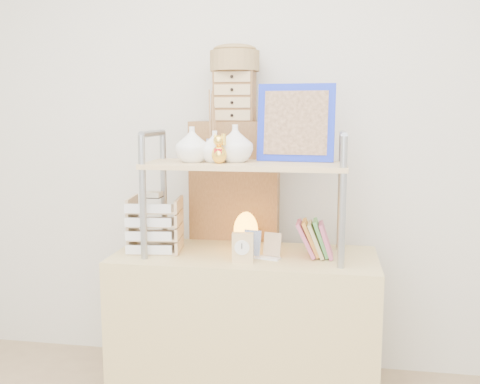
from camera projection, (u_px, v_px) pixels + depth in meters
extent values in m
cube|color=silver|center=(260.00, 130.00, 2.86)|extent=(3.40, 0.02, 2.60)
cube|color=tan|center=(245.00, 332.00, 2.51)|extent=(1.20, 0.50, 0.75)
cube|color=brown|center=(236.00, 249.00, 2.84)|extent=(0.46, 0.26, 1.35)
cylinder|color=#8E939B|center=(143.00, 198.00, 2.34)|extent=(0.03, 0.03, 0.55)
cylinder|color=#8E939B|center=(164.00, 188.00, 2.63)|extent=(0.03, 0.03, 0.55)
cylinder|color=#8E939B|center=(152.00, 133.00, 2.44)|extent=(0.03, 0.30, 0.03)
cylinder|color=#8E939B|center=(342.00, 203.00, 2.20)|extent=(0.03, 0.03, 0.55)
cylinder|color=#8E939B|center=(341.00, 193.00, 2.49)|extent=(0.03, 0.03, 0.55)
cylinder|color=#8E939B|center=(343.00, 135.00, 2.30)|extent=(0.03, 0.30, 0.03)
cube|color=tan|center=(245.00, 165.00, 2.39)|extent=(0.90, 0.34, 0.02)
imported|color=white|center=(192.00, 145.00, 2.40)|extent=(0.15, 0.15, 0.16)
imported|color=white|center=(215.00, 147.00, 2.41)|extent=(0.14, 0.14, 0.14)
imported|color=white|center=(235.00, 143.00, 2.41)|extent=(0.16, 0.16, 0.17)
cylinder|color=#2741A9|center=(214.00, 149.00, 2.53)|extent=(0.07, 0.07, 0.10)
cube|color=#152AC8|center=(296.00, 123.00, 2.43)|extent=(0.36, 0.09, 0.35)
cube|color=#543426|center=(296.00, 123.00, 2.42)|extent=(0.29, 0.06, 0.29)
cube|color=#BA5172|center=(326.00, 239.00, 2.38)|extent=(0.07, 0.12, 0.17)
cube|color=#59A954|center=(321.00, 238.00, 2.41)|extent=(0.07, 0.12, 0.16)
cube|color=tan|center=(316.00, 239.00, 2.39)|extent=(0.08, 0.13, 0.16)
cube|color=gold|center=(311.00, 238.00, 2.41)|extent=(0.08, 0.14, 0.16)
cube|color=#BA5172|center=(306.00, 238.00, 2.40)|extent=(0.09, 0.14, 0.16)
cube|color=tan|center=(156.00, 249.00, 2.53)|extent=(0.25, 0.24, 0.01)
cube|color=white|center=(149.00, 250.00, 2.43)|extent=(0.21, 0.04, 0.04)
cube|color=tan|center=(156.00, 236.00, 2.52)|extent=(0.25, 0.24, 0.01)
cube|color=white|center=(148.00, 236.00, 2.42)|extent=(0.21, 0.04, 0.04)
cube|color=tan|center=(156.00, 222.00, 2.51)|extent=(0.25, 0.24, 0.01)
cube|color=white|center=(148.00, 222.00, 2.41)|extent=(0.21, 0.04, 0.04)
cube|color=tan|center=(155.00, 209.00, 2.51)|extent=(0.25, 0.24, 0.01)
cube|color=white|center=(148.00, 209.00, 2.40)|extent=(0.21, 0.04, 0.04)
cube|color=beige|center=(154.00, 195.00, 2.48)|extent=(0.07, 0.07, 0.03)
cylinder|color=brown|center=(246.00, 248.00, 2.52)|extent=(0.10, 0.10, 0.02)
ellipsoid|color=orange|center=(246.00, 229.00, 2.50)|extent=(0.12, 0.11, 0.16)
cube|color=tan|center=(243.00, 248.00, 2.31)|extent=(0.10, 0.05, 0.13)
cylinder|color=white|center=(242.00, 248.00, 2.29)|extent=(0.07, 0.01, 0.07)
cube|color=white|center=(261.00, 257.00, 2.39)|extent=(0.18, 0.09, 0.01)
cube|color=#204293|center=(252.00, 243.00, 2.39)|extent=(0.08, 0.04, 0.11)
cube|color=#A17F5C|center=(272.00, 244.00, 2.38)|extent=(0.08, 0.04, 0.10)
cube|color=brown|center=(235.00, 97.00, 2.71)|extent=(0.20, 0.15, 0.25)
cube|color=tan|center=(232.00, 115.00, 2.65)|extent=(0.18, 0.01, 0.05)
cube|color=tan|center=(232.00, 102.00, 2.64)|extent=(0.18, 0.01, 0.05)
cube|color=tan|center=(232.00, 90.00, 2.63)|extent=(0.18, 0.01, 0.05)
cube|color=tan|center=(232.00, 77.00, 2.62)|extent=(0.18, 0.01, 0.05)
cylinder|color=#9A7646|center=(235.00, 61.00, 2.68)|extent=(0.25, 0.25, 0.10)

